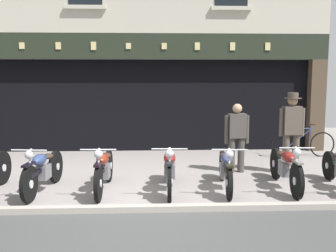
{
  "coord_description": "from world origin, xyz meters",
  "views": [
    {
      "loc": [
        0.07,
        -6.15,
        2.18
      ],
      "look_at": [
        0.49,
        2.79,
        1.03
      ],
      "focal_mm": 42.99,
      "sensor_mm": 36.0,
      "label": 1
    }
  ],
  "objects_px": {
    "advert_board_near": "(235,92)",
    "motorcycle_center_right": "(226,168)",
    "leaning_bicycle": "(303,143)",
    "salesman_left": "(237,135)",
    "motorcycle_center": "(170,168)",
    "shopkeeper_center": "(292,129)",
    "motorcycle_left": "(43,170)",
    "motorcycle_center_left": "(104,169)",
    "motorcycle_right": "(286,167)"
  },
  "relations": [
    {
      "from": "motorcycle_right",
      "to": "motorcycle_left",
      "type": "bearing_deg",
      "value": 3.09
    },
    {
      "from": "shopkeeper_center",
      "to": "advert_board_near",
      "type": "bearing_deg",
      "value": -78.76
    },
    {
      "from": "advert_board_near",
      "to": "motorcycle_center_right",
      "type": "bearing_deg",
      "value": -104.31
    },
    {
      "from": "motorcycle_left",
      "to": "motorcycle_right",
      "type": "xyz_separation_m",
      "value": [
        4.6,
        0.02,
        0.0
      ]
    },
    {
      "from": "motorcycle_center",
      "to": "shopkeeper_center",
      "type": "bearing_deg",
      "value": -153.8
    },
    {
      "from": "motorcycle_left",
      "to": "motorcycle_center_left",
      "type": "distance_m",
      "value": 1.13
    },
    {
      "from": "motorcycle_left",
      "to": "motorcycle_right",
      "type": "relative_size",
      "value": 0.96
    },
    {
      "from": "shopkeeper_center",
      "to": "leaning_bicycle",
      "type": "height_order",
      "value": "shopkeeper_center"
    },
    {
      "from": "motorcycle_right",
      "to": "motorcycle_center_left",
      "type": "bearing_deg",
      "value": 2.86
    },
    {
      "from": "leaning_bicycle",
      "to": "salesman_left",
      "type": "bearing_deg",
      "value": 124.7
    },
    {
      "from": "motorcycle_center_left",
      "to": "shopkeeper_center",
      "type": "xyz_separation_m",
      "value": [
        3.97,
        1.12,
        0.59
      ]
    },
    {
      "from": "advert_board_near",
      "to": "motorcycle_center_left",
      "type": "bearing_deg",
      "value": -129.23
    },
    {
      "from": "shopkeeper_center",
      "to": "motorcycle_center",
      "type": "bearing_deg",
      "value": 22.88
    },
    {
      "from": "motorcycle_center",
      "to": "salesman_left",
      "type": "bearing_deg",
      "value": -135.77
    },
    {
      "from": "motorcycle_left",
      "to": "motorcycle_center_left",
      "type": "height_order",
      "value": "motorcycle_left"
    },
    {
      "from": "shopkeeper_center",
      "to": "advert_board_near",
      "type": "xyz_separation_m",
      "value": [
        -0.61,
        2.99,
        0.66
      ]
    },
    {
      "from": "motorcycle_center_left",
      "to": "salesman_left",
      "type": "relative_size",
      "value": 1.29
    },
    {
      "from": "motorcycle_center",
      "to": "motorcycle_center_right",
      "type": "xyz_separation_m",
      "value": [
        1.07,
        0.04,
        -0.02
      ]
    },
    {
      "from": "motorcycle_left",
      "to": "motorcycle_center",
      "type": "distance_m",
      "value": 2.36
    },
    {
      "from": "motorcycle_center_right",
      "to": "leaning_bicycle",
      "type": "distance_m",
      "value": 3.95
    },
    {
      "from": "motorcycle_center_left",
      "to": "motorcycle_center_right",
      "type": "distance_m",
      "value": 2.31
    },
    {
      "from": "shopkeeper_center",
      "to": "advert_board_near",
      "type": "distance_m",
      "value": 3.12
    },
    {
      "from": "motorcycle_left",
      "to": "shopkeeper_center",
      "type": "xyz_separation_m",
      "value": [
        5.09,
        1.14,
        0.58
      ]
    },
    {
      "from": "motorcycle_center",
      "to": "leaning_bicycle",
      "type": "height_order",
      "value": "motorcycle_center"
    },
    {
      "from": "motorcycle_center_left",
      "to": "motorcycle_center_right",
      "type": "xyz_separation_m",
      "value": [
        2.31,
        -0.01,
        -0.01
      ]
    },
    {
      "from": "motorcycle_center_left",
      "to": "motorcycle_center",
      "type": "distance_m",
      "value": 1.24
    },
    {
      "from": "motorcycle_left",
      "to": "salesman_left",
      "type": "xyz_separation_m",
      "value": [
        3.93,
        1.34,
        0.42
      ]
    },
    {
      "from": "shopkeeper_center",
      "to": "leaning_bicycle",
      "type": "bearing_deg",
      "value": -118.83
    },
    {
      "from": "motorcycle_center_left",
      "to": "leaning_bicycle",
      "type": "xyz_separation_m",
      "value": [
        4.95,
        2.92,
        -0.06
      ]
    },
    {
      "from": "motorcycle_center_left",
      "to": "motorcycle_center",
      "type": "bearing_deg",
      "value": -180.0
    },
    {
      "from": "motorcycle_center",
      "to": "motorcycle_right",
      "type": "relative_size",
      "value": 0.96
    },
    {
      "from": "motorcycle_center",
      "to": "advert_board_near",
      "type": "bearing_deg",
      "value": -113.97
    },
    {
      "from": "salesman_left",
      "to": "leaning_bicycle",
      "type": "height_order",
      "value": "salesman_left"
    },
    {
      "from": "motorcycle_right",
      "to": "salesman_left",
      "type": "height_order",
      "value": "salesman_left"
    },
    {
      "from": "motorcycle_center",
      "to": "motorcycle_right",
      "type": "distance_m",
      "value": 2.24
    },
    {
      "from": "motorcycle_center_right",
      "to": "salesman_left",
      "type": "distance_m",
      "value": 1.49
    },
    {
      "from": "salesman_left",
      "to": "leaning_bicycle",
      "type": "relative_size",
      "value": 0.88
    },
    {
      "from": "motorcycle_center_left",
      "to": "advert_board_near",
      "type": "xyz_separation_m",
      "value": [
        3.36,
        4.11,
        1.25
      ]
    },
    {
      "from": "leaning_bicycle",
      "to": "motorcycle_center",
      "type": "bearing_deg",
      "value": 126.65
    },
    {
      "from": "motorcycle_center",
      "to": "shopkeeper_center",
      "type": "distance_m",
      "value": 3.03
    },
    {
      "from": "motorcycle_center_left",
      "to": "shopkeeper_center",
      "type": "distance_m",
      "value": 4.16
    },
    {
      "from": "motorcycle_center",
      "to": "advert_board_near",
      "type": "height_order",
      "value": "advert_board_near"
    },
    {
      "from": "motorcycle_left",
      "to": "leaning_bicycle",
      "type": "xyz_separation_m",
      "value": [
        6.08,
        2.94,
        -0.06
      ]
    },
    {
      "from": "salesman_left",
      "to": "shopkeeper_center",
      "type": "relative_size",
      "value": 0.86
    },
    {
      "from": "motorcycle_left",
      "to": "motorcycle_center_right",
      "type": "height_order",
      "value": "motorcycle_left"
    },
    {
      "from": "motorcycle_left",
      "to": "shopkeeper_center",
      "type": "height_order",
      "value": "shopkeeper_center"
    },
    {
      "from": "motorcycle_left",
      "to": "motorcycle_right",
      "type": "distance_m",
      "value": 4.6
    },
    {
      "from": "advert_board_near",
      "to": "salesman_left",
      "type": "bearing_deg",
      "value": -101.3
    },
    {
      "from": "motorcycle_center",
      "to": "motorcycle_center_right",
      "type": "relative_size",
      "value": 0.99
    },
    {
      "from": "motorcycle_right",
      "to": "leaning_bicycle",
      "type": "bearing_deg",
      "value": -113.94
    }
  ]
}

